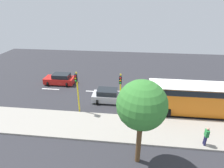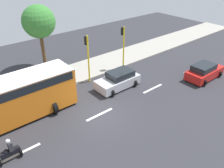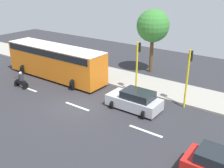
% 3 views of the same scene
% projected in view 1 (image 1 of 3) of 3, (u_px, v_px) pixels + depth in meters
% --- Properties ---
extents(ground_plane, '(40.00, 60.00, 0.10)m').
position_uv_depth(ground_plane, '(141.00, 94.00, 22.86)').
color(ground_plane, '#2D2D33').
extents(sidewalk, '(4.00, 60.00, 0.15)m').
position_uv_depth(sidewalk, '(144.00, 129.00, 16.51)').
color(sidewalk, '#9E998E').
rests_on(sidewalk, ground).
extents(lane_stripe_far_north, '(0.20, 2.40, 0.01)m').
position_uv_depth(lane_stripe_far_north, '(51.00, 89.00, 24.06)').
color(lane_stripe_far_north, white).
rests_on(lane_stripe_far_north, ground).
extents(lane_stripe_north, '(0.20, 2.40, 0.01)m').
position_uv_depth(lane_stripe_north, '(95.00, 91.00, 23.45)').
color(lane_stripe_north, white).
rests_on(lane_stripe_north, ground).
extents(lane_stripe_mid, '(0.20, 2.40, 0.01)m').
position_uv_depth(lane_stripe_mid, '(141.00, 94.00, 22.84)').
color(lane_stripe_mid, white).
rests_on(lane_stripe_mid, ground).
extents(lane_stripe_south, '(0.20, 2.40, 0.01)m').
position_uv_depth(lane_stripe_south, '(191.00, 96.00, 22.22)').
color(lane_stripe_south, white).
rests_on(lane_stripe_south, ground).
extents(car_silver, '(2.26, 4.06, 1.52)m').
position_uv_depth(car_silver, '(109.00, 96.00, 20.91)').
color(car_silver, '#B7B7BC').
rests_on(car_silver, ground).
extents(car_red, '(2.22, 4.09, 1.52)m').
position_uv_depth(car_red, '(60.00, 79.00, 25.29)').
color(car_red, red).
rests_on(car_red, ground).
extents(city_bus, '(3.20, 11.00, 3.16)m').
position_uv_depth(city_bus, '(204.00, 97.00, 18.31)').
color(city_bus, orange).
rests_on(city_bus, ground).
extents(motorcycle, '(0.60, 1.30, 1.53)m').
position_uv_depth(motorcycle, '(197.00, 92.00, 22.02)').
color(motorcycle, black).
rests_on(motorcycle, ground).
extents(pedestrian_near_signal, '(0.40, 0.24, 1.69)m').
position_uv_depth(pedestrian_near_signal, '(206.00, 136.00, 14.29)').
color(pedestrian_near_signal, '#1E1E4C').
rests_on(pedestrian_near_signal, sidewalk).
extents(traffic_light_corner, '(0.49, 0.24, 4.50)m').
position_uv_depth(traffic_light_corner, '(77.00, 87.00, 17.92)').
color(traffic_light_corner, yellow).
rests_on(traffic_light_corner, ground).
extents(traffic_light_midblock, '(0.49, 0.24, 4.50)m').
position_uv_depth(traffic_light_midblock, '(120.00, 90.00, 17.48)').
color(traffic_light_midblock, yellow).
rests_on(traffic_light_midblock, ground).
extents(street_tree_south, '(3.26, 3.26, 6.45)m').
position_uv_depth(street_tree_south, '(142.00, 105.00, 11.38)').
color(street_tree_south, brown).
rests_on(street_tree_south, ground).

